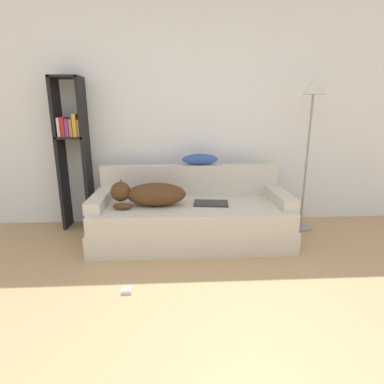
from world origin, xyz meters
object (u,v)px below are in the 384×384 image
Objects in this scene: laptop at (211,203)px; dog at (149,194)px; throw_pillow at (200,159)px; couch at (191,223)px; power_adapter at (127,290)px; floor_lamp at (312,110)px; bookshelf at (73,146)px.

dog is at bearing -171.24° from laptop.
laptop is 0.92× the size of throw_pillow.
power_adapter is (-0.54, -0.93, -0.18)m from couch.
bookshelf is at bearing 175.48° from floor_lamp.
couch is at bearing 59.85° from power_adapter.
bookshelf is 2.65m from floor_lamp.
couch reaches higher than power_adapter.
bookshelf reaches higher than throw_pillow.
dog is 1.86× the size of throw_pillow.
throw_pillow is (-0.08, 0.41, 0.39)m from laptop.
dog is 0.74m from throw_pillow.
dog is at bearing -174.03° from couch.
power_adapter is at bearing -120.15° from couch.
laptop is 5.01× the size of power_adapter.
floor_lamp reaches higher than power_adapter.
throw_pillow reaches higher than laptop.
floor_lamp is (1.19, -0.09, 0.54)m from throw_pillow.
laptop is at bearing 1.62° from dog.
dog reaches higher than laptop.
couch is 0.73m from throw_pillow.
bookshelf is at bearing 159.42° from couch.
dog is 2.01× the size of laptop.
floor_lamp reaches higher than couch.
bookshelf reaches higher than laptop.
couch is 5.40× the size of laptop.
bookshelf is (-0.88, 0.54, 0.42)m from dog.
laptop is at bearing -164.24° from floor_lamp.
bookshelf is at bearing 168.17° from laptop.
bookshelf is (-1.42, 0.11, 0.14)m from throw_pillow.
throw_pillow is (0.54, 0.42, 0.28)m from dog.
dog reaches higher than couch.
power_adapter is (-0.74, -0.90, -0.40)m from laptop.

